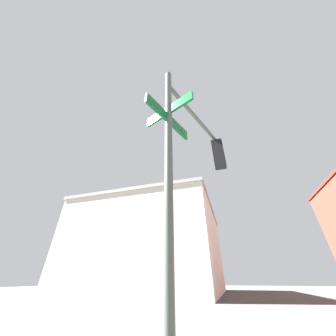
{
  "coord_description": "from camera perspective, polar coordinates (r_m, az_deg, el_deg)",
  "views": [
    {
      "loc": [
        -6.26,
        -9.08,
        1.56
      ],
      "look_at": [
        -7.19,
        -6.17,
        3.46
      ],
      "focal_mm": 19.18,
      "sensor_mm": 36.0,
      "label": 1
    }
  ],
  "objects": [
    {
      "name": "traffic_signal_near",
      "position": [
        3.69,
        10.0,
        3.77
      ],
      "size": [
        1.37,
        2.74,
        5.22
      ],
      "color": "#474C47",
      "rests_on": "ground_plane"
    },
    {
      "name": "building_stucco",
      "position": [
        29.28,
        -4.26,
        -24.22
      ],
      "size": [
        18.2,
        20.1,
        10.86
      ],
      "color": "beige",
      "rests_on": "ground_plane"
    }
  ]
}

